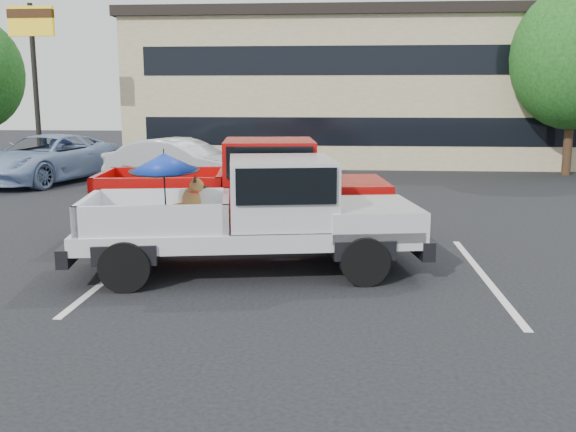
{
  "coord_description": "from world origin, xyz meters",
  "views": [
    {
      "loc": [
        0.62,
        -8.19,
        2.86
      ],
      "look_at": [
        -0.02,
        0.12,
        1.3
      ],
      "focal_mm": 40.0,
      "sensor_mm": 36.0,
      "label": 1
    }
  ],
  "objects_px": {
    "motel_sign": "(32,44)",
    "tree_back": "(451,63)",
    "silver_pickup": "(267,209)",
    "red_pickup": "(260,185)",
    "silver_sedan": "(181,164)",
    "blue_suv": "(46,159)",
    "tree_right": "(575,58)"
  },
  "relations": [
    {
      "from": "silver_pickup",
      "to": "red_pickup",
      "type": "xyz_separation_m",
      "value": [
        -0.41,
        2.5,
        0.04
      ]
    },
    {
      "from": "silver_pickup",
      "to": "silver_sedan",
      "type": "xyz_separation_m",
      "value": [
        -3.66,
        9.14,
        -0.26
      ]
    },
    {
      "from": "motel_sign",
      "to": "tree_back",
      "type": "xyz_separation_m",
      "value": [
        16.0,
        10.0,
        -0.24
      ]
    },
    {
      "from": "silver_sedan",
      "to": "motel_sign",
      "type": "bearing_deg",
      "value": 81.72
    },
    {
      "from": "blue_suv",
      "to": "tree_back",
      "type": "bearing_deg",
      "value": 52.06
    },
    {
      "from": "motel_sign",
      "to": "blue_suv",
      "type": "bearing_deg",
      "value": -58.14
    },
    {
      "from": "motel_sign",
      "to": "tree_right",
      "type": "relative_size",
      "value": 0.88
    },
    {
      "from": "red_pickup",
      "to": "blue_suv",
      "type": "bearing_deg",
      "value": 128.67
    },
    {
      "from": "silver_pickup",
      "to": "red_pickup",
      "type": "distance_m",
      "value": 2.53
    },
    {
      "from": "tree_back",
      "to": "silver_sedan",
      "type": "xyz_separation_m",
      "value": [
        -10.18,
        -12.81,
        -3.63
      ]
    },
    {
      "from": "red_pickup",
      "to": "tree_back",
      "type": "bearing_deg",
      "value": 63.57
    },
    {
      "from": "tree_back",
      "to": "silver_sedan",
      "type": "relative_size",
      "value": 1.49
    },
    {
      "from": "tree_back",
      "to": "blue_suv",
      "type": "relative_size",
      "value": 1.24
    },
    {
      "from": "motel_sign",
      "to": "silver_sedan",
      "type": "height_order",
      "value": "motel_sign"
    },
    {
      "from": "silver_pickup",
      "to": "blue_suv",
      "type": "height_order",
      "value": "silver_pickup"
    },
    {
      "from": "tree_right",
      "to": "red_pickup",
      "type": "height_order",
      "value": "tree_right"
    },
    {
      "from": "tree_right",
      "to": "tree_back",
      "type": "bearing_deg",
      "value": 110.56
    },
    {
      "from": "tree_back",
      "to": "silver_sedan",
      "type": "bearing_deg",
      "value": -128.47
    },
    {
      "from": "tree_back",
      "to": "silver_pickup",
      "type": "xyz_separation_m",
      "value": [
        -6.52,
        -21.95,
        -3.36
      ]
    },
    {
      "from": "tree_back",
      "to": "silver_sedan",
      "type": "distance_m",
      "value": 16.76
    },
    {
      "from": "silver_pickup",
      "to": "tree_right",
      "type": "bearing_deg",
      "value": 46.28
    },
    {
      "from": "motel_sign",
      "to": "red_pickup",
      "type": "distance_m",
      "value": 13.57
    },
    {
      "from": "tree_right",
      "to": "silver_sedan",
      "type": "height_order",
      "value": "tree_right"
    },
    {
      "from": "tree_right",
      "to": "silver_pickup",
      "type": "relative_size",
      "value": 1.14
    },
    {
      "from": "red_pickup",
      "to": "silver_pickup",
      "type": "bearing_deg",
      "value": -87.48
    },
    {
      "from": "tree_back",
      "to": "blue_suv",
      "type": "bearing_deg",
      "value": -143.1
    },
    {
      "from": "red_pickup",
      "to": "silver_sedan",
      "type": "height_order",
      "value": "red_pickup"
    },
    {
      "from": "tree_right",
      "to": "blue_suv",
      "type": "height_order",
      "value": "tree_right"
    },
    {
      "from": "tree_right",
      "to": "tree_back",
      "type": "distance_m",
      "value": 8.55
    },
    {
      "from": "red_pickup",
      "to": "tree_right",
      "type": "bearing_deg",
      "value": 42.25
    },
    {
      "from": "silver_pickup",
      "to": "blue_suv",
      "type": "distance_m",
      "value": 13.65
    },
    {
      "from": "blue_suv",
      "to": "tree_right",
      "type": "bearing_deg",
      "value": 25.69
    }
  ]
}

